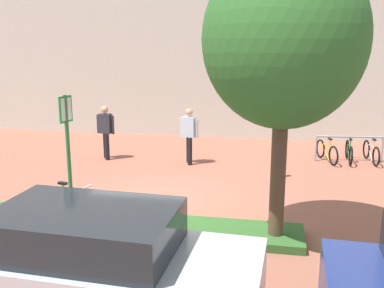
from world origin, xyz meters
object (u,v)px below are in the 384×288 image
at_px(bollard_steel, 277,162).
at_px(car_silver_sedan, 98,265).
at_px(tree_sidewalk, 284,40).
at_px(parking_sign_post, 68,142).
at_px(bike_at_sign, 71,206).
at_px(person_suited_navy, 106,129).
at_px(bike_rack_cluster, 349,151).
at_px(person_shirt_white, 189,132).

height_order(bollard_steel, car_silver_sedan, car_silver_sedan).
xyz_separation_m(tree_sidewalk, parking_sign_post, (-4.12, 0.04, -1.98)).
bearing_deg(bike_at_sign, person_suited_navy, 103.31).
relative_size(parking_sign_post, car_silver_sedan, 0.61).
distance_m(bollard_steel, person_suited_navy, 5.55).
distance_m(bike_rack_cluster, car_silver_sedan, 10.18).
relative_size(bollard_steel, person_shirt_white, 0.52).
distance_m(bollard_steel, car_silver_sedan, 7.34).
bearing_deg(bike_rack_cluster, bollard_steel, -135.90).
height_order(parking_sign_post, person_shirt_white, parking_sign_post).
relative_size(bike_rack_cluster, person_suited_navy, 1.22).
bearing_deg(tree_sidewalk, parking_sign_post, 179.39).
distance_m(bike_rack_cluster, person_shirt_white, 5.06).
bearing_deg(parking_sign_post, bike_at_sign, 121.88).
bearing_deg(bike_at_sign, parking_sign_post, -58.12).
relative_size(parking_sign_post, bike_at_sign, 1.63).
bearing_deg(person_shirt_white, bike_rack_cluster, 12.94).
bearing_deg(bike_rack_cluster, car_silver_sedan, -116.92).
bearing_deg(bike_at_sign, person_shirt_white, 72.88).
height_order(tree_sidewalk, parking_sign_post, tree_sidewalk).
xyz_separation_m(parking_sign_post, person_shirt_white, (1.46, 5.10, -0.76)).
bearing_deg(parking_sign_post, person_shirt_white, 73.99).
height_order(bike_at_sign, person_shirt_white, person_shirt_white).
bearing_deg(bike_rack_cluster, bike_at_sign, -136.45).
distance_m(parking_sign_post, bollard_steel, 5.96).
height_order(parking_sign_post, car_silver_sedan, parking_sign_post).
height_order(tree_sidewalk, bike_rack_cluster, tree_sidewalk).
distance_m(parking_sign_post, bike_at_sign, 1.40).
xyz_separation_m(bike_at_sign, person_suited_navy, (-1.19, 5.05, 0.63)).
distance_m(tree_sidewalk, person_suited_navy, 7.98).
height_order(bollard_steel, person_shirt_white, person_shirt_white).
height_order(bike_at_sign, person_suited_navy, person_suited_navy).
height_order(parking_sign_post, person_suited_navy, parking_sign_post).
bearing_deg(bike_at_sign, bollard_steel, 43.25).
bearing_deg(car_silver_sedan, bike_rack_cluster, 63.08).
xyz_separation_m(bollard_steel, person_shirt_white, (-2.68, 1.02, 0.53)).
xyz_separation_m(tree_sidewalk, person_shirt_white, (-2.66, 5.15, -2.74)).
bearing_deg(person_suited_navy, bike_at_sign, -76.69).
height_order(tree_sidewalk, bike_at_sign, tree_sidewalk).
bearing_deg(bollard_steel, bike_at_sign, -136.75).
xyz_separation_m(parking_sign_post, person_suited_navy, (-1.27, 5.16, -0.76)).
bearing_deg(bike_at_sign, car_silver_sedan, -58.38).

